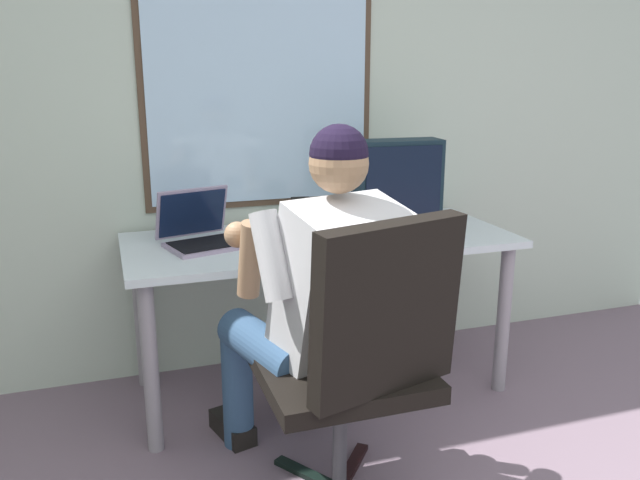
% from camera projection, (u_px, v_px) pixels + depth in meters
% --- Properties ---
extents(wall_rear, '(4.65, 0.08, 2.90)m').
position_uv_depth(wall_rear, '(278.00, 68.00, 3.05)').
color(wall_rear, beige).
rests_on(wall_rear, ground).
extents(desk, '(1.70, 0.72, 0.73)m').
position_uv_depth(desk, '(321.00, 257.00, 2.90)').
color(desk, gray).
rests_on(desk, ground).
extents(office_chair, '(0.61, 0.61, 1.04)m').
position_uv_depth(office_chair, '(362.00, 350.00, 2.06)').
color(office_chair, black).
rests_on(office_chair, ground).
extents(person_seated, '(0.64, 0.87, 1.29)m').
position_uv_depth(person_seated, '(316.00, 298.00, 2.26)').
color(person_seated, '#2F4B6D').
rests_on(person_seated, ground).
extents(crt_monitor, '(0.40, 0.25, 0.42)m').
position_uv_depth(crt_monitor, '(398.00, 182.00, 2.93)').
color(crt_monitor, beige).
rests_on(crt_monitor, desk).
extents(laptop, '(0.38, 0.38, 0.23)m').
position_uv_depth(laptop, '(200.00, 230.00, 2.75)').
color(laptop, '#95839F').
rests_on(laptop, desk).
extents(wine_glass, '(0.08, 0.08, 0.13)m').
position_uv_depth(wine_glass, '(291.00, 229.00, 2.62)').
color(wine_glass, silver).
rests_on(wine_glass, desk).
extents(desk_speaker, '(0.09, 0.08, 0.15)m').
position_uv_depth(desk_speaker, '(301.00, 214.00, 2.98)').
color(desk_speaker, black).
rests_on(desk_speaker, desk).
extents(coffee_mug, '(0.08, 0.08, 0.11)m').
position_uv_depth(coffee_mug, '(334.00, 235.00, 2.70)').
color(coffee_mug, '#A02113').
rests_on(coffee_mug, desk).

